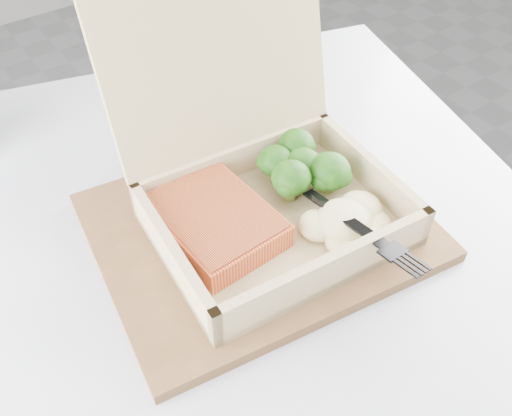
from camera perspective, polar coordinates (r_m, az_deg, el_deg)
floor at (r=1.52m, az=17.59°, el=-7.62°), size 4.00×4.00×0.00m
cafe_table at (r=0.76m, az=-3.60°, el=-12.52°), size 0.92×0.92×0.71m
serving_tray at (r=0.61m, az=0.28°, el=-1.90°), size 0.37×0.31×0.01m
takeout_container at (r=0.59m, az=0.13°, el=4.08°), size 0.27×0.26×0.23m
salmon_fillet at (r=0.58m, az=-4.15°, el=-1.34°), size 0.11×0.14×0.03m
broccoli_pile at (r=0.63m, az=4.70°, el=3.90°), size 0.10×0.10×0.04m
mashed_potatoes at (r=0.58m, az=8.82°, el=-1.24°), size 0.09×0.08×0.03m
plastic_fork at (r=0.58m, az=7.42°, el=0.30°), size 0.02×0.16×0.02m
receipt at (r=0.73m, az=-5.96°, el=6.58°), size 0.11×0.17×0.00m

